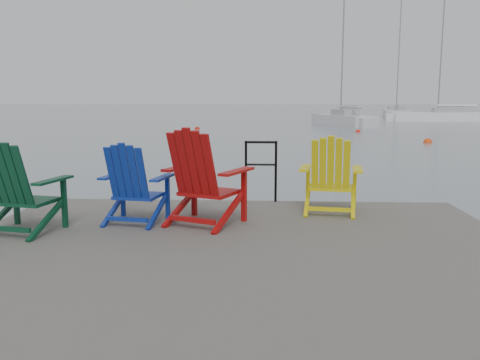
# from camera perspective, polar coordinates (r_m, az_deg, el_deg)

# --- Properties ---
(ground) EXTENTS (400.00, 400.00, 0.00)m
(ground) POSITION_cam_1_polar(r_m,az_deg,el_deg) (5.35, -0.84, -12.90)
(ground) COLOR slate
(ground) RESTS_ON ground
(dock) EXTENTS (6.00, 5.00, 1.40)m
(dock) POSITION_cam_1_polar(r_m,az_deg,el_deg) (5.23, -0.85, -9.37)
(dock) COLOR #2E2C29
(dock) RESTS_ON ground
(handrail) EXTENTS (0.48, 0.04, 0.90)m
(handrail) POSITION_cam_1_polar(r_m,az_deg,el_deg) (7.46, 2.36, 1.67)
(handrail) COLOR black
(handrail) RESTS_ON dock
(chair_green) EXTENTS (0.94, 0.89, 1.05)m
(chair_green) POSITION_cam_1_polar(r_m,az_deg,el_deg) (6.19, -23.52, -0.73)
(chair_green) COLOR #0A3A22
(chair_green) RESTS_ON dock
(chair_blue) EXTENTS (0.86, 0.81, 0.98)m
(chair_blue) POSITION_cam_1_polar(r_m,az_deg,el_deg) (6.28, -11.83, -0.38)
(chair_blue) COLOR navy
(chair_blue) RESTS_ON dock
(chair_red) EXTENTS (1.12, 1.07, 1.15)m
(chair_red) POSITION_cam_1_polar(r_m,az_deg,el_deg) (6.07, -4.18, 0.30)
(chair_red) COLOR #9C0B0B
(chair_red) RESTS_ON dock
(chair_yellow) EXTENTS (0.89, 0.84, 1.01)m
(chair_yellow) POSITION_cam_1_polar(r_m,az_deg,el_deg) (6.78, 10.15, 0.54)
(chair_yellow) COLOR #D9C80C
(chair_yellow) RESTS_ON dock
(sailboat_near) EXTENTS (4.19, 7.40, 10.09)m
(sailboat_near) POSITION_cam_1_polar(r_m,az_deg,el_deg) (39.69, 11.48, 6.52)
(sailboat_near) COLOR silver
(sailboat_near) RESTS_ON ground
(sailboat_mid) EXTENTS (4.36, 10.35, 13.65)m
(sailboat_mid) POSITION_cam_1_polar(r_m,az_deg,el_deg) (59.97, 17.15, 7.10)
(sailboat_mid) COLOR silver
(sailboat_mid) RESTS_ON ground
(sailboat_far) EXTENTS (8.69, 3.19, 11.71)m
(sailboat_far) POSITION_cam_1_polar(r_m,az_deg,el_deg) (50.13, 21.81, 6.55)
(sailboat_far) COLOR white
(sailboat_far) RESTS_ON ground
(buoy_a) EXTENTS (0.41, 0.41, 0.41)m
(buoy_a) POSITION_cam_1_polar(r_m,az_deg,el_deg) (25.19, 20.33, 3.95)
(buoy_a) COLOR #F4410E
(buoy_a) RESTS_ON ground
(buoy_b) EXTENTS (0.36, 0.36, 0.36)m
(buoy_b) POSITION_cam_1_polar(r_m,az_deg,el_deg) (34.33, -4.82, 5.70)
(buoy_b) COLOR red
(buoy_b) RESTS_ON ground
(buoy_c) EXTENTS (0.32, 0.32, 0.32)m
(buoy_c) POSITION_cam_1_polar(r_m,az_deg,el_deg) (32.23, 13.11, 5.28)
(buoy_c) COLOR red
(buoy_c) RESTS_ON ground
(buoy_d) EXTENTS (0.40, 0.40, 0.40)m
(buoy_d) POSITION_cam_1_polar(r_m,az_deg,el_deg) (43.85, 12.25, 6.25)
(buoy_d) COLOR #ED440D
(buoy_d) RESTS_ON ground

